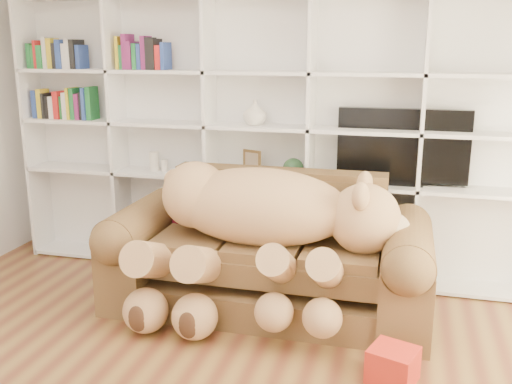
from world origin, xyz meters
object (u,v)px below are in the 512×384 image
(sofa, at_px, (269,259))
(teddy_bear, at_px, (258,225))
(gift_box, at_px, (393,365))
(tv, at_px, (403,147))

(sofa, relative_size, teddy_bear, 1.24)
(sofa, distance_m, teddy_bear, 0.39)
(sofa, xyz_separation_m, gift_box, (0.97, -0.82, -0.27))
(teddy_bear, height_order, tv, tv)
(sofa, bearing_deg, gift_box, -40.43)
(teddy_bear, distance_m, tv, 1.41)
(teddy_bear, bearing_deg, gift_box, -33.41)
(gift_box, bearing_deg, sofa, 139.57)
(sofa, relative_size, gift_box, 9.02)
(teddy_bear, relative_size, tv, 1.85)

